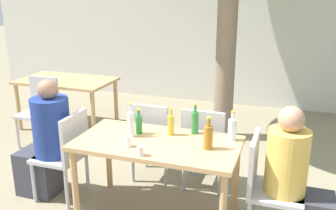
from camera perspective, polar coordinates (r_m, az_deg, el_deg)
cafe_building_wall at (r=6.85m, az=9.91°, el=11.61°), size 10.00×0.08×2.80m
dining_table_front at (r=3.39m, az=-1.67°, el=-6.95°), size 1.46×0.77×0.76m
dining_table_back at (r=5.82m, az=-15.21°, el=2.92°), size 1.39×0.82×0.76m
patio_chair_0 at (r=3.86m, az=-15.25°, el=-6.75°), size 0.44×0.44×0.91m
patio_chair_1 at (r=3.27m, az=14.71°, el=-11.32°), size 0.44×0.44×0.91m
patio_chair_2 at (r=4.07m, az=-2.46°, el=-4.88°), size 0.44×0.44×0.91m
patio_chair_3 at (r=3.91m, az=5.61°, el=-5.92°), size 0.44×0.44×0.91m
patio_chair_4 at (r=5.36m, az=-18.86°, el=-0.26°), size 0.44×0.44×0.91m
person_seated_0 at (r=3.98m, az=-18.07°, el=-5.70°), size 0.58×0.37×1.24m
person_seated_1 at (r=3.26m, az=18.94°, el=-11.53°), size 0.57×0.34×1.20m
amber_bottle_0 at (r=3.17m, az=6.16°, el=-4.80°), size 0.08×0.08×0.29m
oil_cruet_1 at (r=3.45m, az=0.43°, el=-2.99°), size 0.06×0.06×0.26m
green_bottle_2 at (r=3.49m, az=4.12°, el=-2.60°), size 0.07×0.07×0.29m
water_bottle_3 at (r=3.43m, az=-5.67°, el=-2.83°), size 0.06×0.06×0.32m
water_bottle_4 at (r=3.38m, az=9.74°, el=-3.63°), size 0.07×0.07×0.27m
green_bottle_5 at (r=3.49m, az=-4.47°, el=-2.92°), size 0.07×0.07×0.25m
drinking_glass_0 at (r=3.07m, az=-4.17°, el=-6.98°), size 0.06×0.06×0.08m
drinking_glass_1 at (r=3.24m, az=-6.11°, el=-5.51°), size 0.06×0.06×0.10m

